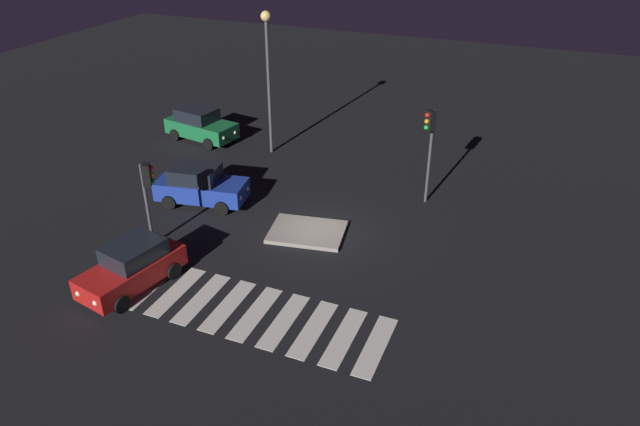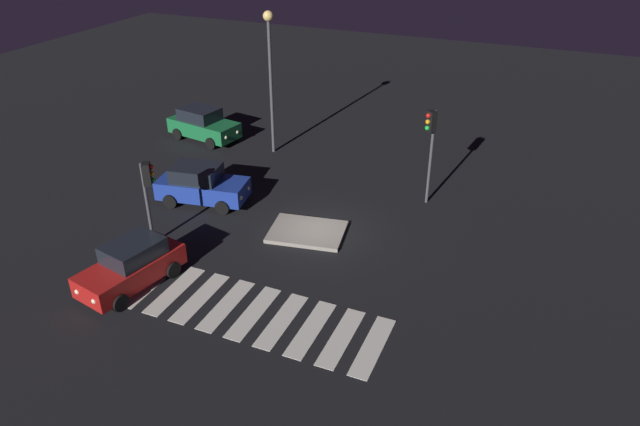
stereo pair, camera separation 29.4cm
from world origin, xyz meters
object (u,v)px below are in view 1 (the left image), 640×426
at_px(traffic_island, 307,232).
at_px(street_lamp, 268,60).
at_px(car_red, 132,267).
at_px(traffic_light_north, 430,134).
at_px(car_green, 200,125).
at_px(traffic_light_south, 147,184).
at_px(car_blue, 200,185).

distance_m(traffic_island, street_lamp, 10.98).
bearing_deg(car_red, traffic_light_north, 153.48).
relative_size(traffic_island, car_green, 0.79).
distance_m(car_red, traffic_light_south, 3.66).
xyz_separation_m(traffic_island, street_lamp, (-5.64, 7.77, 5.33)).
bearing_deg(car_red, car_green, -145.62).
distance_m(car_blue, traffic_light_north, 11.25).
distance_m(traffic_light_south, traffic_light_north, 12.87).
relative_size(car_red, traffic_light_north, 0.93).
bearing_deg(car_green, car_blue, -47.66).
height_order(traffic_island, traffic_light_north, traffic_light_north).
distance_m(car_red, car_blue, 7.04).
bearing_deg(traffic_light_south, car_green, 82.98).
height_order(car_red, traffic_light_north, traffic_light_north).
relative_size(traffic_light_south, traffic_light_north, 0.81).
relative_size(traffic_island, traffic_light_south, 0.96).
distance_m(car_blue, car_green, 8.36).
distance_m(traffic_island, car_green, 13.10).
xyz_separation_m(car_green, street_lamp, (4.83, -0.05, 4.46)).
bearing_deg(traffic_light_north, traffic_island, -1.64).
relative_size(car_green, street_lamp, 0.58).
bearing_deg(traffic_light_south, car_blue, 63.36).
distance_m(traffic_island, car_red, 7.76).
height_order(traffic_island, car_blue, car_blue).
bearing_deg(car_red, traffic_light_south, -147.45).
height_order(traffic_island, car_green, car_green).
bearing_deg(car_blue, street_lamp, 77.45).
bearing_deg(traffic_island, car_blue, 172.76).
bearing_deg(traffic_light_north, car_red, -0.26).
xyz_separation_m(car_blue, car_green, (-4.48, 7.06, 0.01)).
bearing_deg(car_blue, car_green, 112.69).
height_order(traffic_island, car_red, car_red).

